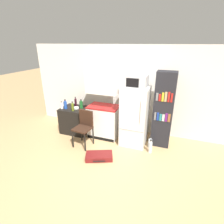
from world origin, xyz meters
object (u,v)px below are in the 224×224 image
(bowl, at_px, (76,108))
(chair, at_px, (84,125))
(bookshelf, at_px, (163,110))
(water_bottle_front, at_px, (150,147))
(suitcase_large_flat, at_px, (99,156))
(bottle_olive_oil, at_px, (73,107))
(bottle_blue_soda, at_px, (65,105))
(bottle_green_tall, at_px, (81,104))
(bottle_wine_dark, at_px, (76,103))
(water_bottle_middle, at_px, (150,143))
(microwave, at_px, (137,81))
(kitchen_hutch, at_px, (104,108))
(side_table, at_px, (76,120))
(bottle_milk_white, at_px, (62,106))
(refrigerator, at_px, (135,116))

(bowl, distance_m, chair, 0.75)
(bookshelf, height_order, water_bottle_front, bookshelf)
(suitcase_large_flat, height_order, water_bottle_front, water_bottle_front)
(bookshelf, relative_size, chair, 2.06)
(suitcase_large_flat, bearing_deg, bottle_olive_oil, 121.97)
(bottle_blue_soda, bearing_deg, bottle_green_tall, 26.64)
(bottle_wine_dark, distance_m, water_bottle_middle, 2.33)
(bottle_olive_oil, bearing_deg, bowl, 91.65)
(microwave, xyz_separation_m, bottle_green_tall, (-1.55, 0.08, -0.79))
(water_bottle_front, bearing_deg, kitchen_hutch, 164.16)
(bottle_blue_soda, bearing_deg, bottle_wine_dark, 54.00)
(suitcase_large_flat, relative_size, water_bottle_middle, 2.23)
(chair, bearing_deg, bookshelf, 26.75)
(water_bottle_middle, bearing_deg, suitcase_large_flat, -140.00)
(side_table, relative_size, water_bottle_middle, 2.45)
(bottle_green_tall, relative_size, bottle_milk_white, 1.24)
(side_table, height_order, microwave, microwave)
(bottle_green_tall, bearing_deg, bookshelf, 2.03)
(microwave, relative_size, bottle_green_tall, 1.97)
(refrigerator, bearing_deg, bottle_olive_oil, -173.42)
(bottle_green_tall, distance_m, bottle_milk_white, 0.54)
(suitcase_large_flat, bearing_deg, kitchen_hutch, 83.38)
(bottle_wine_dark, bearing_deg, bowl, -57.50)
(water_bottle_front, bearing_deg, microwave, 146.37)
(microwave, height_order, bottle_wine_dark, microwave)
(bowl, bearing_deg, bottle_milk_white, -161.87)
(refrigerator, distance_m, bottle_olive_oil, 1.67)
(suitcase_large_flat, bearing_deg, bottle_green_tall, 110.66)
(bottle_blue_soda, relative_size, bowl, 1.69)
(bottle_olive_oil, bearing_deg, water_bottle_front, -3.52)
(side_table, distance_m, water_bottle_middle, 2.19)
(bottle_milk_white, bearing_deg, bottle_wine_dark, 44.22)
(bottle_wine_dark, distance_m, water_bottle_front, 2.39)
(kitchen_hutch, distance_m, bookshelf, 1.52)
(bottle_olive_oil, distance_m, bowl, 0.19)
(bottle_blue_soda, xyz_separation_m, water_bottle_middle, (2.38, 0.00, -0.71))
(kitchen_hutch, xyz_separation_m, bottle_green_tall, (-0.69, 0.02, 0.02))
(side_table, distance_m, microwave, 2.14)
(refrigerator, bearing_deg, suitcase_large_flat, -120.25)
(bottle_green_tall, relative_size, suitcase_large_flat, 0.37)
(bottle_green_tall, bearing_deg, refrigerator, -2.82)
(kitchen_hutch, height_order, suitcase_large_flat, kitchen_hutch)
(bottle_green_tall, height_order, bottle_milk_white, bottle_green_tall)
(refrigerator, distance_m, bottle_blue_soda, 1.94)
(side_table, distance_m, bottle_blue_soda, 0.53)
(side_table, relative_size, bottle_green_tall, 2.99)
(bowl, bearing_deg, water_bottle_middle, -2.52)
(microwave, bearing_deg, water_bottle_middle, -14.22)
(side_table, bearing_deg, refrigerator, -0.31)
(microwave, xyz_separation_m, water_bottle_front, (0.48, -0.32, -1.48))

